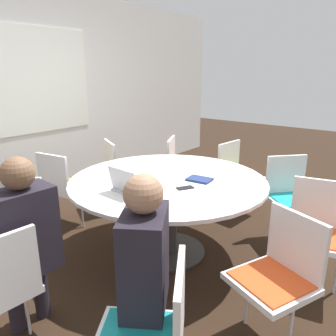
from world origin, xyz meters
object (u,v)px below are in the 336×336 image
(chair_7, at_px, (120,168))
(chair_8, at_px, (63,183))
(cell_phone, at_px, (185,188))
(chair_5, at_px, (237,172))
(chair_9, at_px, (24,212))
(person_1, at_px, (142,266))
(person_0, at_px, (25,234))
(chair_2, at_px, (279,270))
(chair_3, at_px, (317,226))
(chair_4, at_px, (291,192))
(chair_6, at_px, (181,165))
(laptop, at_px, (130,186))
(chair_1, at_px, (152,332))
(spiral_notebook, at_px, (200,179))

(chair_7, xyz_separation_m, chair_8, (-0.78, 0.08, 0.00))
(cell_phone, bearing_deg, chair_5, 8.21)
(chair_7, xyz_separation_m, chair_9, (-1.43, -0.30, 0.00))
(person_1, relative_size, cell_phone, 7.70)
(person_0, bearing_deg, chair_2, -51.42)
(chair_3, xyz_separation_m, chair_4, (0.63, 0.41, 0.00))
(chair_4, height_order, chair_6, same)
(chair_4, distance_m, chair_8, 2.38)
(chair_7, bearing_deg, laptop, -13.88)
(chair_6, distance_m, chair_9, 2.02)
(person_0, bearing_deg, chair_9, 66.40)
(chair_1, xyz_separation_m, chair_6, (2.36, 1.54, 0.00))
(chair_3, bearing_deg, person_1, 57.95)
(laptop, bearing_deg, chair_7, -37.21)
(chair_5, relative_size, spiral_notebook, 3.77)
(chair_1, relative_size, chair_8, 1.00)
(chair_4, relative_size, person_1, 0.71)
(chair_4, height_order, chair_8, same)
(chair_3, relative_size, cell_phone, 5.47)
(chair_8, bearing_deg, chair_9, -69.56)
(person_0, height_order, person_1, same)
(chair_1, bearing_deg, spiral_notebook, -8.00)
(chair_1, distance_m, person_0, 1.02)
(laptop, bearing_deg, spiral_notebook, -111.72)
(chair_2, relative_size, person_1, 0.71)
(person_1, bearing_deg, cell_phone, -9.40)
(chair_6, relative_size, person_0, 0.71)
(chair_9, xyz_separation_m, spiral_notebook, (1.06, -1.11, 0.24))
(chair_4, relative_size, chair_9, 1.00)
(chair_2, xyz_separation_m, chair_6, (1.50, 1.83, 0.00))
(chair_2, relative_size, chair_3, 1.00)
(chair_2, relative_size, cell_phone, 5.47)
(chair_6, xyz_separation_m, chair_9, (-2.01, 0.22, 0.00))
(chair_6, bearing_deg, chair_1, 5.73)
(chair_8, bearing_deg, chair_6, 57.07)
(person_1, relative_size, laptop, 3.84)
(chair_3, bearing_deg, chair_9, 18.77)
(chair_3, relative_size, chair_6, 1.00)
(chair_6, relative_size, chair_9, 1.00)
(chair_9, distance_m, spiral_notebook, 1.55)
(chair_7, bearing_deg, chair_6, 75.26)
(chair_4, height_order, chair_5, same)
(chair_7, bearing_deg, person_1, -14.31)
(chair_2, bearing_deg, person_1, 77.42)
(chair_2, height_order, chair_3, same)
(chair_7, bearing_deg, chair_4, 40.23)
(person_1, bearing_deg, laptop, 15.29)
(chair_8, xyz_separation_m, spiral_notebook, (0.41, -1.48, 0.24))
(chair_6, relative_size, cell_phone, 5.47)
(chair_7, bearing_deg, chair_1, -14.03)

